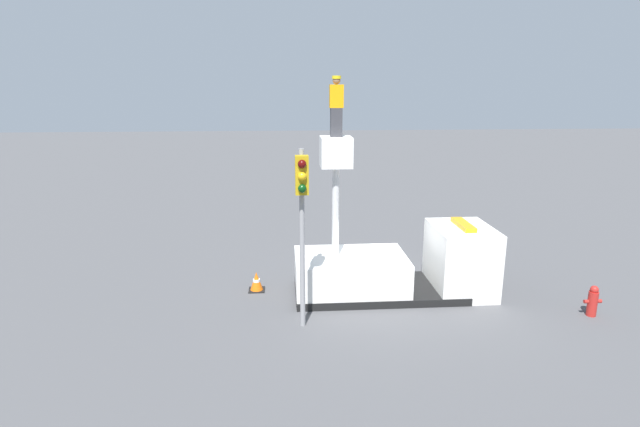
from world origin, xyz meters
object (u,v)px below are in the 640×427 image
at_px(traffic_light_pole, 302,205).
at_px(bucket_truck, 397,266).
at_px(fire_hydrant, 593,301).
at_px(traffic_cone_rear, 257,282).
at_px(worker, 336,106).

bearing_deg(traffic_light_pole, bucket_truck, 35.41).
relative_size(fire_hydrant, traffic_cone_rear, 1.47).
relative_size(bucket_truck, fire_hydrant, 6.76).
distance_m(traffic_light_pole, traffic_cone_rear, 4.44).
bearing_deg(traffic_light_pole, worker, 63.29).
xyz_separation_m(traffic_light_pole, fire_hydrant, (8.40, 0.15, -3.06)).
xyz_separation_m(bucket_truck, worker, (-1.99, 0.00, 5.01)).
bearing_deg(fire_hydrant, worker, 164.23).
relative_size(traffic_light_pole, fire_hydrant, 5.34).
height_order(worker, traffic_cone_rear, worker).
bearing_deg(traffic_light_pole, fire_hydrant, 0.99).
relative_size(bucket_truck, traffic_cone_rear, 9.94).
distance_m(worker, fire_hydrant, 9.34).
height_order(worker, traffic_light_pole, worker).
bearing_deg(bucket_truck, fire_hydrant, -21.23).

